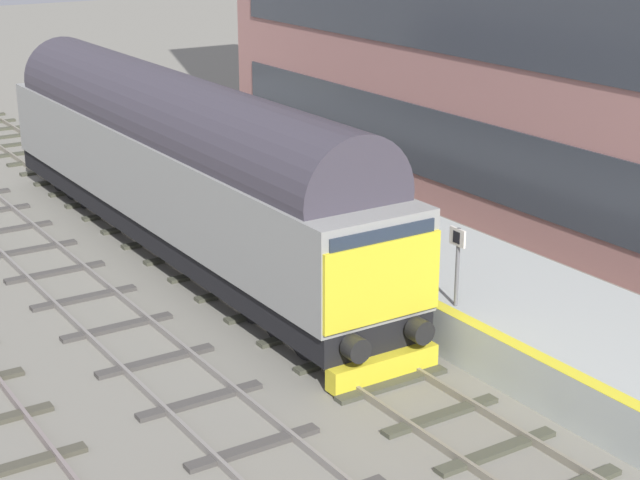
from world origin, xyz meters
name	(u,v)px	position (x,y,z in m)	size (l,w,h in m)	color
ground_plane	(276,311)	(0.00, 0.00, 0.00)	(140.00, 140.00, 0.00)	slate
track_main	(275,309)	(0.00, 0.00, 0.06)	(2.50, 60.00, 0.15)	gray
track_adjacent_west	(136,343)	(-3.37, 0.00, 0.06)	(2.50, 60.00, 0.15)	gray
station_platform	(404,261)	(3.60, 0.00, 0.50)	(4.00, 44.00, 1.01)	#A9AFAC
diesel_locomotive	(177,159)	(0.00, 4.89, 2.48)	(2.74, 18.23, 4.68)	black
platform_number_sign	(457,254)	(2.01, -3.77, 2.11)	(0.10, 0.44, 1.64)	slate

